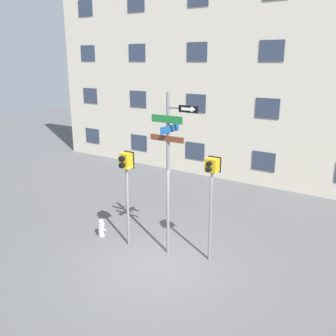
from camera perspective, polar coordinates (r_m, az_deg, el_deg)
name	(u,v)px	position (r m, az deg, el deg)	size (l,w,h in m)	color
ground_plane	(156,266)	(10.48, -1.86, -14.74)	(60.00, 60.00, 0.00)	#515154
building_facade	(274,51)	(16.52, 15.88, 16.80)	(24.00, 0.64, 11.47)	beige
street_sign_pole	(170,161)	(10.05, 0.29, 1.06)	(1.43, 0.86, 4.58)	slate
pedestrian_signal_left	(126,174)	(10.78, -6.37, -0.86)	(0.35, 0.40, 2.87)	slate
pedestrian_signal_right	(212,182)	(9.92, 6.66, -2.16)	(0.37, 0.40, 2.95)	slate
fire_hydrant	(101,228)	(12.13, -10.13, -8.99)	(0.37, 0.21, 0.58)	#A5A5A8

